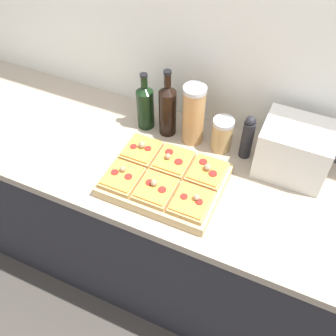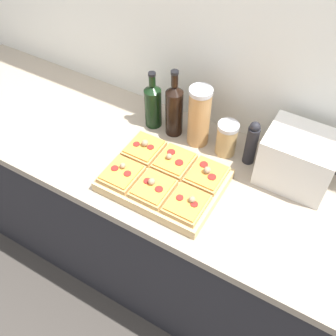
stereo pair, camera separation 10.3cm
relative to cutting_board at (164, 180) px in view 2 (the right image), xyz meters
name	(u,v)px [view 2 (the right image)]	position (x,y,z in m)	size (l,w,h in m)	color
ground_plane	(142,317)	(-0.02, -0.22, -0.92)	(12.00, 12.00, 0.00)	#3D3833
wall_back	(218,49)	(-0.02, 0.46, 0.33)	(6.00, 0.06, 2.50)	silver
kitchen_counter	(172,227)	(-0.02, 0.10, -0.47)	(2.63, 0.67, 0.90)	#232328
cutting_board	(164,180)	(0.00, 0.00, 0.00)	(0.45, 0.34, 0.04)	tan
pizza_slice_back_left	(144,148)	(-0.14, 0.08, 0.04)	(0.13, 0.15, 0.06)	tan
pizza_slice_back_center	(174,161)	(0.00, 0.08, 0.04)	(0.13, 0.15, 0.05)	tan
pizza_slice_back_right	(207,174)	(0.14, 0.08, 0.04)	(0.13, 0.15, 0.06)	tan
pizza_slice_front_left	(121,173)	(-0.14, -0.08, 0.04)	(0.13, 0.15, 0.05)	tan
pizza_slice_front_center	(153,188)	(0.00, -0.08, 0.04)	(0.13, 0.15, 0.05)	tan
pizza_slice_front_right	(187,204)	(0.14, -0.08, 0.04)	(0.13, 0.15, 0.05)	tan
olive_oil_bottle	(153,104)	(-0.22, 0.28, 0.09)	(0.07, 0.07, 0.27)	black
wine_bottle	(174,109)	(-0.12, 0.28, 0.11)	(0.07, 0.07, 0.32)	black
grain_jar_tall	(199,117)	(0.00, 0.28, 0.12)	(0.09, 0.09, 0.27)	#AD7F4C
grain_jar_short	(227,138)	(0.13, 0.28, 0.06)	(0.09, 0.09, 0.15)	tan
pepper_mill	(252,143)	(0.24, 0.28, 0.08)	(0.05, 0.05, 0.21)	black
toaster_oven	(298,159)	(0.42, 0.28, 0.09)	(0.29, 0.22, 0.22)	beige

